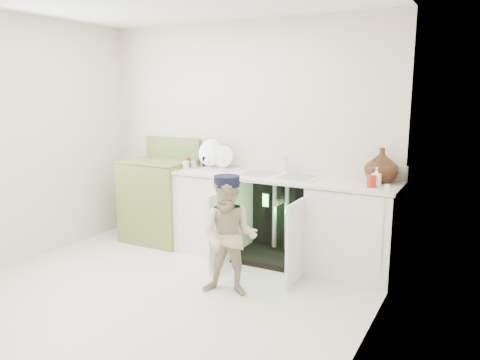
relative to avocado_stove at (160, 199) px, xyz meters
name	(u,v)px	position (x,y,z in m)	size (l,w,h in m)	color
ground	(165,292)	(0.94, -1.18, -0.49)	(3.50, 3.50, 0.00)	beige
room_shell	(160,152)	(0.94, -1.18, 0.76)	(6.00, 5.50, 1.26)	beige
counter_run	(280,216)	(1.52, 0.03, -0.02)	(2.44, 1.02, 1.23)	white
avocado_stove	(160,199)	(0.00, 0.00, 0.00)	(0.77, 0.65, 1.20)	olive
repair_worker	(230,236)	(1.47, -0.94, 0.03)	(0.58, 0.87, 1.05)	#C3B38C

